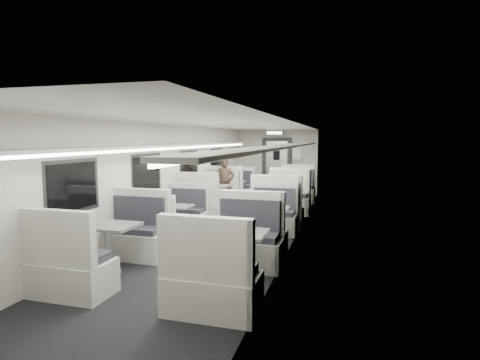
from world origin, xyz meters
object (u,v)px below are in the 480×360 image
Objects in this scene: vestibule_door at (277,166)px; booth_right_a at (294,193)px; passenger at (225,184)px; booth_left_d at (108,248)px; booth_left_a at (232,192)px; booth_left_c at (173,221)px; booth_left_b at (211,200)px; booth_right_b at (284,204)px; exit_sign at (275,133)px; booth_right_c at (266,225)px; booth_right_d at (233,258)px.

booth_right_a is at bearing -68.50° from vestibule_door.
passenger is 3.71m from vestibule_door.
booth_left_a is at bearing 90.00° from booth_left_d.
booth_left_c is at bearing 90.00° from booth_left_d.
booth_left_c is (0.00, -2.34, -0.08)m from booth_left_b.
booth_left_b is 1.55× the size of passenger.
booth_right_b is at bearing -44.93° from booth_left_a.
booth_right_a reaches higher than booth_left_a.
booth_right_b is 1.54× the size of passenger.
booth_left_b reaches higher than booth_left_a.
vestibule_door is (-1.00, 2.54, 0.63)m from booth_right_a.
booth_left_d is 4.94m from booth_right_b.
booth_left_a is 1.36× the size of passenger.
booth_left_d is 8.81m from exit_sign.
exit_sign is (0.87, 3.11, 1.51)m from passenger.
booth_right_a is 3.67× the size of exit_sign.
vestibule_door is at bearing 98.44° from booth_right_c.
vestibule_door is at bearing 111.50° from booth_right_a.
booth_left_d is at bearing -100.60° from passenger.
booth_right_b is (2.00, 2.25, 0.07)m from booth_left_c.
booth_left_b is 4.58m from vestibule_door.
booth_left_a is at bearing 87.42° from passenger.
booth_left_d is at bearing -131.06° from booth_right_c.
exit_sign is at bearing 65.03° from passenger.
booth_right_c is at bearing -49.13° from booth_left_b.
booth_left_c is 0.85× the size of booth_right_d.
booth_left_a is 0.99× the size of vestibule_door.
booth_right_b is 4.48m from booth_right_d.
exit_sign is (1.00, 3.94, 1.86)m from booth_left_b.
booth_right_c is at bearing -68.45° from passenger.
vestibule_door is 1.33m from exit_sign.
booth_right_d is 1.09× the size of vestibule_door.
passenger is at bearing -105.70° from exit_sign.
exit_sign is at bearing 83.33° from booth_left_d.
booth_right_c is (2.00, -4.21, 0.00)m from booth_left_a.
booth_left_c is 3.00m from booth_right_d.
booth_left_d is at bearing -90.00° from booth_left_c.
booth_right_a is at bearing 90.00° from booth_right_b.
booth_right_b is 1.12× the size of booth_right_c.
booth_left_c is at bearing -90.00° from booth_left_a.
booth_right_c reaches higher than booth_left_c.
exit_sign is at bearing 63.91° from booth_left_a.
booth_right_d is 1.49× the size of passenger.
vestibule_door reaches higher than passenger.
vestibule_door is at bearing 67.07° from passenger.
booth_right_b is at bearing 90.00° from booth_right_c.
booth_left_b is at bearing 90.00° from booth_left_d.
booth_right_d is at bearing -83.66° from vestibule_door.
booth_right_d is at bearing -66.37° from booth_left_b.
booth_right_a is (2.00, 4.23, 0.06)m from booth_left_c.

